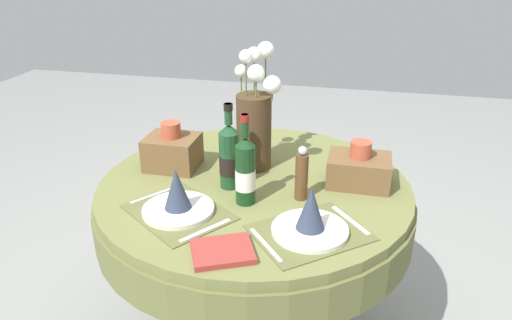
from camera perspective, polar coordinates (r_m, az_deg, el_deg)
The scene contains 10 objects.
dining_table at distance 1.87m, azimuth -0.20°, elevation -6.12°, with size 1.19×1.19×0.75m.
place_setting_left at distance 1.62m, azimuth -9.27°, elevation -4.75°, with size 0.43×0.41×0.16m.
place_setting_right at distance 1.50m, azimuth 6.47°, elevation -7.12°, with size 0.43×0.42×0.16m.
flower_vase at distance 1.87m, azimuth -0.14°, elevation 4.82°, with size 0.20×0.23×0.48m.
wine_bottle_centre at distance 1.74m, azimuth -3.18°, elevation 0.48°, with size 0.08×0.08×0.32m.
wine_bottle_rear at distance 1.62m, azimuth -1.28°, elevation -1.25°, with size 0.07×0.07×0.32m.
pepper_mill at distance 1.67m, azimuth 5.43°, elevation -1.77°, with size 0.05×0.05×0.20m.
book_on_table at distance 1.42m, azimuth -3.99°, elevation -10.75°, with size 0.18×0.14×0.02m, color #99332D.
woven_basket_side_left at distance 1.94m, azimuth -9.88°, elevation 1.11°, with size 0.20×0.17×0.19m.
woven_basket_side_right at distance 1.82m, azimuth 12.11°, elevation -1.02°, with size 0.23×0.17×0.17m.
Camera 1 is at (0.37, -1.57, 1.57)m, focal length 33.72 mm.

